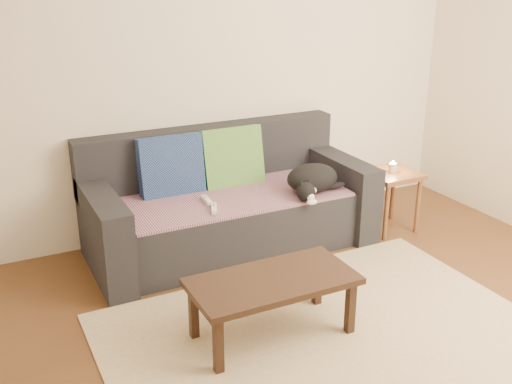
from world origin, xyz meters
TOP-DOWN VIEW (x-y plane):
  - ground at (0.00, 0.00)m, footprint 4.50×4.50m
  - back_wall at (0.00, 2.00)m, footprint 4.50×0.04m
  - sofa at (0.00, 1.57)m, footprint 2.10×0.94m
  - throw_blanket at (0.00, 1.48)m, footprint 1.66×0.74m
  - cushion_navy at (-0.38, 1.74)m, footprint 0.48×0.19m
  - cushion_green at (0.11, 1.74)m, footprint 0.48×0.21m
  - cat at (0.55, 1.27)m, footprint 0.48×0.43m
  - wii_remote_a at (-0.23, 1.44)m, footprint 0.05×0.15m
  - wii_remote_b at (-0.24, 1.27)m, footprint 0.09×0.15m
  - side_table at (1.29, 1.27)m, footprint 0.39×0.39m
  - candle at (1.29, 1.27)m, footprint 0.06×0.06m
  - rug at (0.00, 0.15)m, footprint 2.50×1.80m
  - coffee_table at (-0.27, 0.34)m, footprint 0.94×0.47m

SIDE VIEW (x-z plane):
  - ground at x=0.00m, z-range 0.00..0.00m
  - rug at x=0.00m, z-range 0.00..0.01m
  - sofa at x=0.00m, z-range -0.13..0.74m
  - coffee_table at x=-0.27m, z-range 0.14..0.52m
  - side_table at x=1.29m, z-range 0.16..0.65m
  - throw_blanket at x=0.00m, z-range 0.42..0.44m
  - wii_remote_a at x=-0.23m, z-range 0.44..0.47m
  - wii_remote_b at x=-0.24m, z-range 0.44..0.47m
  - candle at x=1.29m, z-range 0.48..0.57m
  - cat at x=0.55m, z-range 0.44..0.65m
  - cushion_navy at x=-0.38m, z-range 0.38..0.88m
  - cushion_green at x=0.11m, z-range 0.38..0.88m
  - back_wall at x=0.00m, z-range 0.00..2.60m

